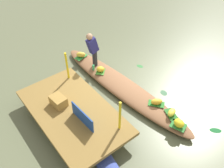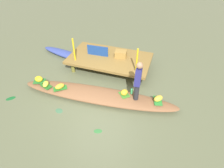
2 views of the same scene
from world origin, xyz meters
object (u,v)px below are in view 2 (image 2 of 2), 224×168
at_px(banana_bunch_0, 124,92).
at_px(water_bottle, 132,91).
at_px(vendor_person, 138,80).
at_px(vendor_boat, 98,95).
at_px(banana_bunch_2, 39,79).
at_px(market_banner, 98,51).
at_px(moored_boat, 68,55).
at_px(banana_bunch_3, 158,98).
at_px(produce_crate, 121,54).
at_px(banana_bunch_4, 60,86).
at_px(banana_bunch_1, 46,84).

bearing_deg(banana_bunch_0, water_bottle, 29.92).
bearing_deg(water_bottle, vendor_person, -36.81).
relative_size(vendor_boat, banana_bunch_2, 18.92).
relative_size(banana_bunch_2, market_banner, 0.33).
xyz_separation_m(moored_boat, banana_bunch_2, (0.05, -2.16, 0.24)).
height_order(vendor_person, market_banner, vendor_person).
distance_m(banana_bunch_3, produce_crate, 2.52).
bearing_deg(vendor_boat, banana_bunch_0, 6.63).
bearing_deg(moored_boat, banana_bunch_4, -55.85).
distance_m(vendor_boat, market_banner, 2.06).
xyz_separation_m(moored_boat, vendor_person, (3.48, -1.90, 0.85)).
xyz_separation_m(banana_bunch_1, produce_crate, (1.99, 2.28, 0.28)).
relative_size(banana_bunch_1, vendor_person, 0.24).
relative_size(banana_bunch_3, market_banner, 0.37).
relative_size(vendor_boat, banana_bunch_1, 17.38).
distance_m(banana_bunch_0, produce_crate, 1.99).
distance_m(banana_bunch_1, produce_crate, 3.03).
relative_size(banana_bunch_1, banana_bunch_4, 0.95).
xyz_separation_m(vendor_boat, moored_boat, (-2.22, 2.05, -0.01)).
distance_m(moored_boat, banana_bunch_3, 4.55).
distance_m(vendor_boat, vendor_person, 1.52).
bearing_deg(banana_bunch_0, banana_bunch_1, -171.07).
distance_m(moored_boat, water_bottle, 3.75).
relative_size(banana_bunch_3, water_bottle, 1.66).
relative_size(banana_bunch_4, water_bottle, 1.69).
distance_m(banana_bunch_3, water_bottle, 0.86).
bearing_deg(moored_boat, banana_bunch_3, -12.25).
bearing_deg(vendor_boat, moored_boat, 132.95).
bearing_deg(vendor_person, market_banner, 139.37).
bearing_deg(banana_bunch_1, moored_boat, 100.47).
xyz_separation_m(market_banner, produce_crate, (0.91, 0.17, -0.07)).
height_order(vendor_boat, banana_bunch_1, banana_bunch_1).
bearing_deg(banana_bunch_3, moored_boat, 156.26).
bearing_deg(vendor_person, banana_bunch_0, 178.65).
bearing_deg(banana_bunch_4, vendor_boat, 9.67).
height_order(market_banner, produce_crate, market_banner).
height_order(banana_bunch_0, produce_crate, produce_crate).
xyz_separation_m(banana_bunch_1, banana_bunch_2, (-0.37, 0.15, 0.02)).
distance_m(banana_bunch_2, banana_bunch_4, 0.90).
relative_size(banana_bunch_4, produce_crate, 0.73).
relative_size(vendor_boat, produce_crate, 12.04).
bearing_deg(produce_crate, banana_bunch_0, -70.12).
bearing_deg(banana_bunch_1, banana_bunch_4, 3.76).
distance_m(banana_bunch_1, banana_bunch_3, 3.76).
xyz_separation_m(banana_bunch_1, market_banner, (1.08, 2.10, 0.35)).
distance_m(banana_bunch_1, water_bottle, 2.92).
bearing_deg(water_bottle, moored_boat, 151.88).
relative_size(vendor_boat, banana_bunch_4, 16.56).
height_order(banana_bunch_2, banana_bunch_4, banana_bunch_2).
bearing_deg(market_banner, banana_bunch_3, -34.10).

